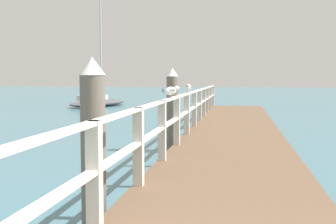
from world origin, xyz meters
name	(u,v)px	position (x,y,z in m)	size (l,w,h in m)	color
pier_deck	(233,140)	(0.00, 9.90, 0.22)	(2.33, 19.81, 0.45)	brown
pier_railing	(191,106)	(-1.09, 9.90, 1.06)	(0.12, 18.33, 0.98)	beige
dock_piling_near	(93,147)	(-1.47, 3.52, 1.02)	(0.29, 0.29, 2.02)	#6B6056
dock_piling_far	(172,109)	(-1.47, 9.29, 1.02)	(0.29, 0.29, 2.02)	#6B6056
seagull_foreground	(171,90)	(-1.08, 6.65, 1.56)	(0.27, 0.44, 0.21)	white
seagull_background	(189,87)	(-1.09, 9.44, 1.56)	(0.18, 0.48, 0.21)	white
boat_3	(98,101)	(-8.54, 24.74, 0.31)	(3.26, 5.52, 6.77)	#4C4C51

